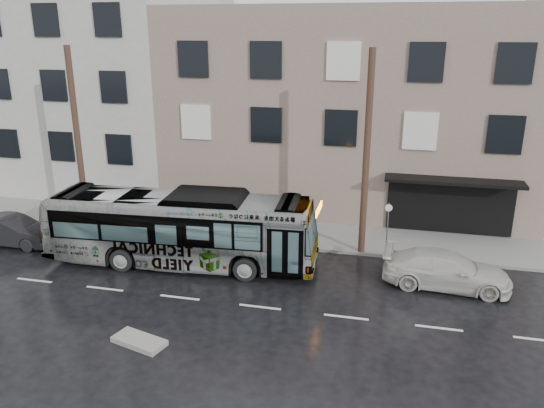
{
  "coord_description": "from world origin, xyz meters",
  "views": [
    {
      "loc": [
        7.65,
        -19.45,
        9.84
      ],
      "look_at": [
        2.48,
        2.5,
        2.38
      ],
      "focal_mm": 35.0,
      "sensor_mm": 36.0,
      "label": 1
    }
  ],
  "objects_px": {
    "dark_sedan": "(12,231)",
    "bus": "(181,228)",
    "sign_post": "(387,229)",
    "utility_pole_rear": "(78,141)",
    "white_sedan": "(446,270)",
    "utility_pole_front": "(367,155)"
  },
  "relations": [
    {
      "from": "bus",
      "to": "dark_sedan",
      "type": "bearing_deg",
      "value": 85.59
    },
    {
      "from": "dark_sedan",
      "to": "sign_post",
      "type": "bearing_deg",
      "value": -82.68
    },
    {
      "from": "utility_pole_rear",
      "to": "sign_post",
      "type": "distance_m",
      "value": 15.46
    },
    {
      "from": "utility_pole_rear",
      "to": "sign_post",
      "type": "height_order",
      "value": "utility_pole_rear"
    },
    {
      "from": "utility_pole_rear",
      "to": "dark_sedan",
      "type": "relative_size",
      "value": 2.1
    },
    {
      "from": "utility_pole_rear",
      "to": "sign_post",
      "type": "bearing_deg",
      "value": 0.0
    },
    {
      "from": "utility_pole_front",
      "to": "sign_post",
      "type": "height_order",
      "value": "utility_pole_front"
    },
    {
      "from": "utility_pole_rear",
      "to": "sign_post",
      "type": "xyz_separation_m",
      "value": [
        15.1,
        0.0,
        -3.3
      ]
    },
    {
      "from": "utility_pole_front",
      "to": "sign_post",
      "type": "xyz_separation_m",
      "value": [
        1.1,
        0.0,
        -3.3
      ]
    },
    {
      "from": "bus",
      "to": "dark_sedan",
      "type": "height_order",
      "value": "bus"
    },
    {
      "from": "sign_post",
      "to": "utility_pole_front",
      "type": "bearing_deg",
      "value": 180.0
    },
    {
      "from": "utility_pole_rear",
      "to": "white_sedan",
      "type": "xyz_separation_m",
      "value": [
        17.52,
        -2.46,
        -3.93
      ]
    },
    {
      "from": "utility_pole_front",
      "to": "utility_pole_rear",
      "type": "bearing_deg",
      "value": 180.0
    },
    {
      "from": "white_sedan",
      "to": "sign_post",
      "type": "bearing_deg",
      "value": 47.39
    },
    {
      "from": "utility_pole_front",
      "to": "bus",
      "type": "bearing_deg",
      "value": -159.72
    },
    {
      "from": "utility_pole_rear",
      "to": "white_sedan",
      "type": "height_order",
      "value": "utility_pole_rear"
    },
    {
      "from": "white_sedan",
      "to": "dark_sedan",
      "type": "xyz_separation_m",
      "value": [
        -19.85,
        -0.21,
        -0.02
      ]
    },
    {
      "from": "bus",
      "to": "dark_sedan",
      "type": "distance_m",
      "value": 8.78
    },
    {
      "from": "sign_post",
      "to": "white_sedan",
      "type": "bearing_deg",
      "value": -45.42
    },
    {
      "from": "dark_sedan",
      "to": "bus",
      "type": "bearing_deg",
      "value": -92.33
    },
    {
      "from": "utility_pole_front",
      "to": "utility_pole_rear",
      "type": "relative_size",
      "value": 1.0
    },
    {
      "from": "bus",
      "to": "sign_post",
      "type": "bearing_deg",
      "value": -75.56
    }
  ]
}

